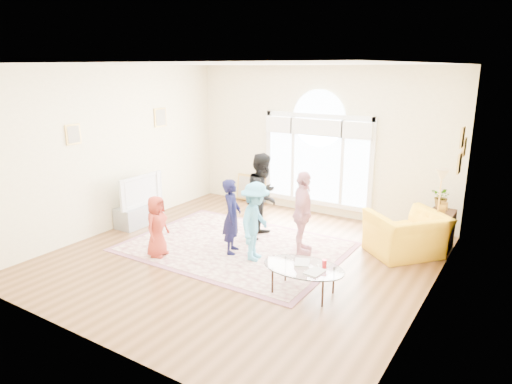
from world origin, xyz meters
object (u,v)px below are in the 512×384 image
Objects in this scene: tv_console at (139,214)px; armchair at (406,234)px; television at (138,190)px; area_rug at (235,246)px; coffee_table at (303,268)px.

armchair is (5.09, 1.30, 0.17)m from tv_console.
tv_console is at bearing 180.00° from television.
area_rug is 3.60× the size of tv_console.
area_rug is 3.01m from armchair.
television is at bearing -34.69° from armchair.
tv_console is at bearing -179.21° from area_rug.
area_rug is at bearing 0.80° from television.
armchair is at bearing 65.10° from coffee_table.
television is at bearing 164.73° from coffee_table.
armchair is at bearing 14.39° from television.
coffee_table is at bearing -11.95° from tv_console.
television reaches higher than tv_console.
coffee_table is (1.83, -0.93, 0.39)m from area_rug.
area_rug is at bearing 149.86° from coffee_table.
tv_console is 4.32m from coffee_table.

